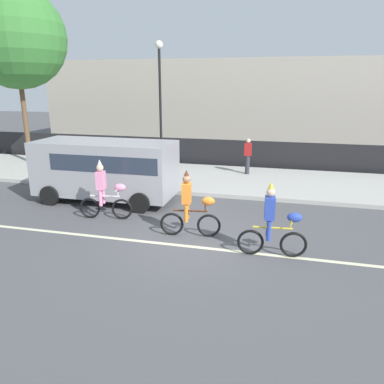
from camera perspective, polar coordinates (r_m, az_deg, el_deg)
The scene contains 12 objects.
ground_plane at distance 10.48m, azimuth 0.19°, elevation -7.18°, with size 80.00×80.00×0.00m, color #4C4C4F.
road_centre_line at distance 10.04m, azimuth -0.51°, elevation -8.27°, with size 36.00×0.14×0.01m, color beige.
sidewalk_curb at distance 16.51m, azimuth 5.68°, elevation 1.86°, with size 60.00×5.00×0.15m, color #ADAAA3.
fence_line at distance 19.19m, azimuth 7.06°, elevation 5.76°, with size 40.00×0.08×1.40m, color black.
building_backdrop at distance 27.45m, azimuth 9.81°, elevation 13.24°, with size 28.00×8.00×5.61m, color #B2A899.
parade_cyclist_pink at distance 12.05m, azimuth -13.09°, elevation -0.20°, with size 1.71×0.52×1.92m.
parade_cyclist_orange at distance 10.39m, azimuth -0.20°, elevation -2.42°, with size 1.71×0.51×1.92m.
parade_cyclist_cobalt at distance 9.42m, azimuth 12.32°, elevation -4.85°, with size 1.72×0.50×1.92m.
parked_van_grey at distance 13.84m, azimuth -12.79°, elevation 3.82°, with size 5.00×2.22×2.18m.
street_lamp_post at distance 18.15m, azimuth -4.91°, elevation 15.67°, with size 0.36×0.36×5.86m.
street_tree_near_lamp at distance 21.37m, azimuth -25.34°, elevation 20.47°, with size 4.86×4.86×8.55m.
pedestrian_onlooker at distance 17.22m, azimuth 8.49°, elevation 5.56°, with size 0.32×0.20×1.62m.
Camera 1 is at (2.33, -9.32, 4.18)m, focal length 35.00 mm.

